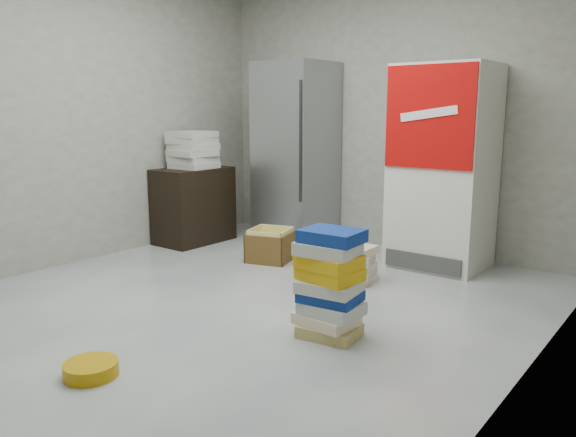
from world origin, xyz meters
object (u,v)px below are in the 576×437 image
(coke_cooler, at_px, (443,167))
(cardboard_box, at_px, (270,247))
(wood_shelf, at_px, (194,205))
(steel_fridge, at_px, (296,154))
(phonebook_stack_main, at_px, (330,283))

(coke_cooler, distance_m, cardboard_box, 1.75)
(coke_cooler, bearing_deg, wood_shelf, -163.72)
(steel_fridge, height_order, phonebook_stack_main, steel_fridge)
(cardboard_box, bearing_deg, steel_fridge, 94.13)
(wood_shelf, bearing_deg, steel_fridge, 41.31)
(coke_cooler, height_order, phonebook_stack_main, coke_cooler)
(steel_fridge, bearing_deg, coke_cooler, -0.18)
(coke_cooler, height_order, wood_shelf, coke_cooler)
(steel_fridge, xyz_separation_m, wood_shelf, (-0.83, -0.73, -0.55))
(steel_fridge, xyz_separation_m, phonebook_stack_main, (1.77, -2.00, -0.61))
(wood_shelf, bearing_deg, phonebook_stack_main, -26.07)
(steel_fridge, bearing_deg, cardboard_box, -68.76)
(steel_fridge, relative_size, wood_shelf, 2.37)
(coke_cooler, height_order, cardboard_box, coke_cooler)
(steel_fridge, xyz_separation_m, coke_cooler, (1.65, -0.01, -0.05))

